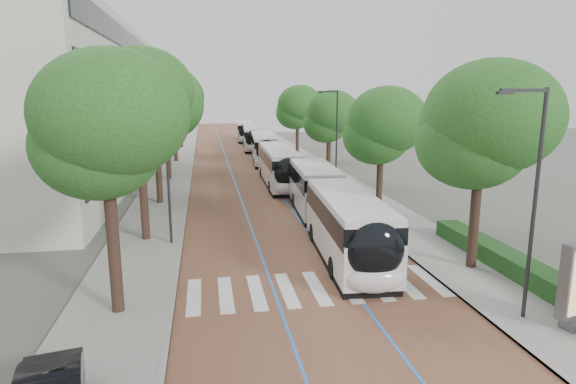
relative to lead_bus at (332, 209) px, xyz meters
name	(u,v)px	position (x,y,z in m)	size (l,w,h in m)	color
ground	(318,299)	(-2.65, -7.92, -1.63)	(160.00, 160.00, 0.00)	#51544C
road	(241,160)	(-2.65, 32.08, -1.62)	(11.00, 140.00, 0.02)	brown
sidewalk_left	(176,161)	(-10.15, 32.08, -1.57)	(4.00, 140.00, 0.12)	gray
sidewalk_right	(302,158)	(4.85, 32.08, -1.57)	(4.00, 140.00, 0.12)	gray
kerb_left	(193,161)	(-8.25, 32.08, -1.57)	(0.20, 140.00, 0.14)	gray
kerb_right	(287,159)	(2.95, 32.08, -1.57)	(0.20, 140.00, 0.14)	gray
zebra_crossing	(317,288)	(-2.45, -6.92, -1.60)	(10.55, 3.60, 0.01)	silver
lane_line_left	(227,160)	(-4.25, 32.08, -1.60)	(0.12, 126.00, 0.01)	blue
lane_line_right	(254,160)	(-1.05, 32.08, -1.60)	(0.12, 126.00, 0.01)	blue
office_building	(22,104)	(-22.12, 20.08, 5.37)	(18.11, 40.00, 14.00)	beige
hedge	(527,272)	(6.45, -7.92, -1.11)	(1.20, 14.00, 0.80)	#143B16
streetlight_near	(532,188)	(3.97, -10.92, 3.19)	(1.82, 0.20, 8.00)	#28282A
streetlight_far	(335,131)	(3.97, 14.08, 3.19)	(1.82, 0.20, 8.00)	#28282A
lamp_post_left	(168,168)	(-8.75, 0.08, 2.49)	(0.14, 0.14, 8.00)	#28282A
trees_left	(164,104)	(-10.15, 18.68, 5.35)	(6.39, 60.30, 9.83)	black
trees_right	(348,118)	(5.05, 13.84, 4.20)	(5.82, 47.80, 8.81)	black
lead_bus	(332,209)	(0.00, 0.00, 0.00)	(3.61, 18.51, 3.20)	black
bus_queued_0	(279,167)	(-0.49, 15.66, 0.00)	(2.82, 12.46, 3.20)	silver
bus_queued_1	(264,148)	(-0.10, 29.80, 0.00)	(3.33, 12.54, 3.20)	silver
bus_queued_2	(253,138)	(-0.06, 43.07, 0.00)	(3.31, 12.53, 3.20)	silver
bus_queued_3	(245,131)	(0.00, 55.83, 0.00)	(3.33, 12.54, 3.20)	silver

